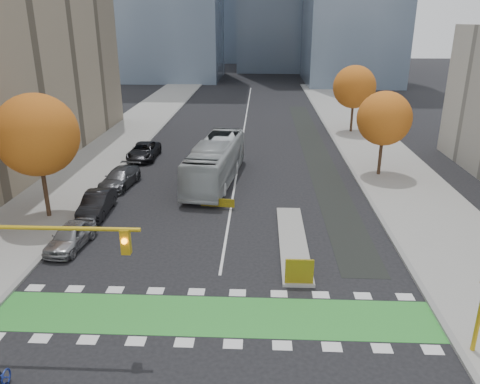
# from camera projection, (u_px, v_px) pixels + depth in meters

# --- Properties ---
(ground) EXTENTS (300.00, 300.00, 0.00)m
(ground) POSITION_uv_depth(u_px,v_px,m) (210.00, 337.00, 19.45)
(ground) COLOR black
(ground) RESTS_ON ground
(sidewalk_west) EXTENTS (7.00, 120.00, 0.15)m
(sidewalk_west) POSITION_uv_depth(u_px,v_px,m) (73.00, 178.00, 38.72)
(sidewalk_west) COLOR gray
(sidewalk_west) RESTS_ON ground
(sidewalk_east) EXTENTS (7.00, 120.00, 0.15)m
(sidewalk_east) POSITION_uv_depth(u_px,v_px,m) (403.00, 183.00, 37.59)
(sidewalk_east) COLOR gray
(sidewalk_east) RESTS_ON ground
(curb_west) EXTENTS (0.30, 120.00, 0.16)m
(curb_west) POSITION_uv_depth(u_px,v_px,m) (115.00, 178.00, 38.57)
(curb_west) COLOR gray
(curb_west) RESTS_ON ground
(curb_east) EXTENTS (0.30, 120.00, 0.16)m
(curb_east) POSITION_uv_depth(u_px,v_px,m) (359.00, 182.00, 37.74)
(curb_east) COLOR gray
(curb_east) RESTS_ON ground
(bike_crossing) EXTENTS (20.00, 3.00, 0.01)m
(bike_crossing) POSITION_uv_depth(u_px,v_px,m) (213.00, 316.00, 20.85)
(bike_crossing) COLOR green
(bike_crossing) RESTS_ON ground
(centre_line) EXTENTS (0.15, 70.00, 0.01)m
(centre_line) POSITION_uv_depth(u_px,v_px,m) (244.00, 128.00, 56.92)
(centre_line) COLOR silver
(centre_line) RESTS_ON ground
(bike_lane_paint) EXTENTS (2.50, 50.00, 0.01)m
(bike_lane_paint) POSITION_uv_depth(u_px,v_px,m) (315.00, 150.00, 47.23)
(bike_lane_paint) COLOR black
(bike_lane_paint) RESTS_ON ground
(median_island) EXTENTS (1.60, 10.00, 0.16)m
(median_island) POSITION_uv_depth(u_px,v_px,m) (293.00, 241.00, 27.68)
(median_island) COLOR gray
(median_island) RESTS_ON ground
(hazard_board) EXTENTS (1.40, 0.12, 1.30)m
(hazard_board) POSITION_uv_depth(u_px,v_px,m) (299.00, 271.00, 22.94)
(hazard_board) COLOR yellow
(hazard_board) RESTS_ON median_island
(tree_west) EXTENTS (5.20, 5.20, 8.22)m
(tree_west) POSITION_uv_depth(u_px,v_px,m) (37.00, 135.00, 29.24)
(tree_west) COLOR #332114
(tree_west) RESTS_ON ground
(tree_east_near) EXTENTS (4.40, 4.40, 7.08)m
(tree_east_near) POSITION_uv_depth(u_px,v_px,m) (384.00, 119.00, 37.86)
(tree_east_near) COLOR #332114
(tree_east_near) RESTS_ON ground
(tree_east_far) EXTENTS (4.80, 4.80, 7.65)m
(tree_east_far) POSITION_uv_depth(u_px,v_px,m) (354.00, 87.00, 52.70)
(tree_east_far) COLOR #332114
(tree_east_far) RESTS_ON ground
(traffic_signal_west) EXTENTS (8.53, 0.56, 5.20)m
(traffic_signal_west) POSITION_uv_depth(u_px,v_px,m) (0.00, 253.00, 17.90)
(traffic_signal_west) COLOR #BF9914
(traffic_signal_west) RESTS_ON ground
(bus) EXTENTS (4.20, 12.36, 3.38)m
(bus) POSITION_uv_depth(u_px,v_px,m) (215.00, 162.00, 37.52)
(bus) COLOR #AEB5B6
(bus) RESTS_ON ground
(parked_car_a) EXTENTS (2.08, 4.30, 1.41)m
(parked_car_a) POSITION_uv_depth(u_px,v_px,m) (70.00, 236.00, 26.87)
(parked_car_a) COLOR #95959A
(parked_car_a) RESTS_ON ground
(parked_car_b) EXTENTS (1.73, 4.59, 1.50)m
(parked_car_b) POSITION_uv_depth(u_px,v_px,m) (97.00, 203.00, 31.54)
(parked_car_b) COLOR black
(parked_car_b) RESTS_ON ground
(parked_car_c) EXTENTS (2.64, 5.16, 1.43)m
(parked_car_c) POSITION_uv_depth(u_px,v_px,m) (120.00, 178.00, 36.71)
(parked_car_c) COLOR #48494D
(parked_car_c) RESTS_ON ground
(parked_car_d) EXTENTS (2.45, 5.30, 1.47)m
(parked_car_d) POSITION_uv_depth(u_px,v_px,m) (144.00, 151.00, 44.12)
(parked_car_d) COLOR black
(parked_car_d) RESTS_ON ground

